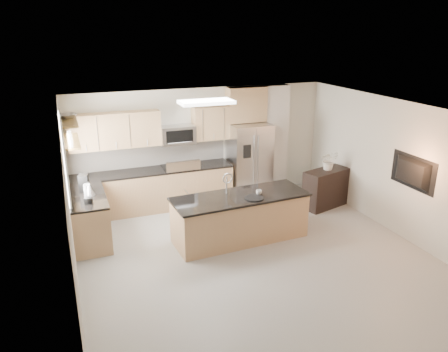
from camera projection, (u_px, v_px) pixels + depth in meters
name	position (u px, v px, depth m)	size (l,w,h in m)	color
floor	(259.00, 261.00, 7.64)	(6.50, 6.50, 0.00)	gray
ceiling	(263.00, 114.00, 6.80)	(6.00, 6.50, 0.02)	silver
wall_back	(201.00, 144.00, 10.10)	(6.00, 0.02, 2.60)	beige
wall_front	(400.00, 301.00, 4.34)	(6.00, 0.02, 2.60)	beige
wall_left	(70.00, 218.00, 6.22)	(0.02, 6.50, 2.60)	beige
wall_right	(405.00, 171.00, 8.22)	(0.02, 6.50, 2.60)	beige
back_counter	(153.00, 189.00, 9.67)	(3.55, 0.66, 1.44)	tan
left_counter	(89.00, 218.00, 8.24)	(0.66, 1.50, 0.92)	tan
range	(181.00, 186.00, 9.87)	(0.76, 0.64, 1.14)	black
upper_cabinets	(145.00, 128.00, 9.34)	(3.50, 0.33, 0.75)	tan
microwave	(177.00, 135.00, 9.61)	(0.76, 0.40, 0.40)	#B7B7B9
refrigerator	(249.00, 161.00, 10.25)	(0.92, 0.78, 1.78)	#B7B7B9
partition_column	(274.00, 139.00, 10.57)	(0.60, 0.30, 2.60)	beige
window	(65.00, 159.00, 7.75)	(0.04, 1.15, 1.65)	white
shelf_lower	(70.00, 141.00, 7.78)	(0.30, 1.20, 0.04)	olive
shelf_upper	(68.00, 121.00, 7.66)	(0.30, 1.20, 0.04)	olive
ceiling_fixture	(206.00, 102.00, 8.09)	(1.00, 0.50, 0.06)	white
island	(240.00, 217.00, 8.30)	(2.62, 1.07, 1.31)	tan
credenza	(326.00, 188.00, 9.83)	(1.08, 0.45, 0.87)	black
cup	(259.00, 192.00, 8.20)	(0.11, 0.11, 0.09)	silver
platter	(254.00, 198.00, 8.02)	(0.35, 0.35, 0.02)	black
blender	(88.00, 195.00, 7.68)	(0.15, 0.15, 0.36)	black
kettle	(89.00, 189.00, 8.06)	(0.21, 0.21, 0.26)	#B7B7B9
coffee_maker	(84.00, 183.00, 8.27)	(0.21, 0.24, 0.32)	black
bowl	(67.00, 115.00, 7.77)	(0.41, 0.41, 0.10)	#B7B7B9
flower_vase	(329.00, 156.00, 9.62)	(0.58, 0.50, 0.64)	silver
television	(409.00, 173.00, 8.00)	(1.08, 0.14, 0.62)	black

